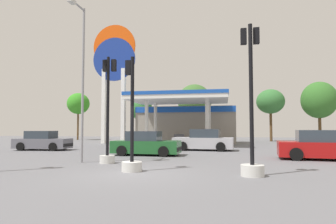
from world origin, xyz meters
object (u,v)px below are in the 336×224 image
at_px(station_pole_sign, 114,67).
at_px(tree_1, 142,110).
at_px(tree_2, 195,101).
at_px(tree_3, 270,102).
at_px(tree_4, 319,100).
at_px(traffic_signal_0, 252,129).
at_px(tree_0, 78,104).
at_px(traffic_signal_2, 132,143).
at_px(traffic_signal_3, 108,126).
at_px(car_0, 321,146).
at_px(car_1, 204,141).
at_px(car_3, 146,144).
at_px(corner_streetlamp, 81,69).
at_px(car_2, 43,141).

height_order(station_pole_sign, tree_1, station_pole_sign).
xyz_separation_m(tree_2, tree_3, (9.71, -0.85, -0.32)).
bearing_deg(tree_4, traffic_signal_0, -110.68).
height_order(tree_0, tree_2, tree_2).
bearing_deg(tree_1, tree_4, 0.72).
relative_size(station_pole_sign, traffic_signal_2, 2.93).
distance_m(traffic_signal_2, traffic_signal_3, 3.06).
relative_size(car_0, tree_3, 0.69).
relative_size(car_1, traffic_signal_0, 0.85).
xyz_separation_m(car_3, traffic_signal_0, (5.66, -6.87, 0.94)).
relative_size(car_0, tree_0, 0.68).
bearing_deg(car_1, tree_1, 119.95).
bearing_deg(traffic_signal_3, traffic_signal_2, -49.98).
height_order(station_pole_sign, tree_0, station_pole_sign).
bearing_deg(corner_streetlamp, traffic_signal_2, -33.19).
xyz_separation_m(traffic_signal_0, corner_streetlamp, (-7.71, 2.41, 2.90)).
bearing_deg(traffic_signal_2, car_1, 79.93).
bearing_deg(tree_1, car_3, -73.30).
bearing_deg(traffic_signal_2, corner_streetlamp, 146.81).
height_order(traffic_signal_0, tree_0, tree_0).
distance_m(tree_0, corner_streetlamp, 28.90).
xyz_separation_m(tree_0, tree_2, (16.56, 0.99, 0.18)).
relative_size(traffic_signal_0, traffic_signal_2, 1.20).
distance_m(car_3, corner_streetlamp, 6.24).
bearing_deg(tree_3, tree_1, 179.66).
height_order(tree_2, tree_4, tree_2).
bearing_deg(station_pole_sign, tree_2, 50.79).
xyz_separation_m(car_0, car_2, (-18.52, 3.41, -0.05)).
height_order(car_3, tree_0, tree_0).
xyz_separation_m(car_3, traffic_signal_3, (-0.71, -4.31, 1.09)).
relative_size(car_1, traffic_signal_2, 1.03).
bearing_deg(car_3, tree_3, 63.48).
height_order(car_2, car_3, car_3).
bearing_deg(traffic_signal_3, tree_2, 86.63).
bearing_deg(car_3, traffic_signal_3, -99.32).
distance_m(station_pole_sign, traffic_signal_3, 19.02).
bearing_deg(tree_0, car_1, -40.87).
bearing_deg(traffic_signal_3, tree_0, 120.69).
bearing_deg(tree_0, tree_1, 1.48).
height_order(traffic_signal_0, tree_3, tree_3).
distance_m(car_0, traffic_signal_3, 11.05).
bearing_deg(station_pole_sign, corner_streetlamp, -73.67).
relative_size(tree_2, tree_4, 1.02).
xyz_separation_m(station_pole_sign, corner_streetlamp, (4.94, -16.85, -3.85)).
xyz_separation_m(car_2, car_3, (8.80, -2.60, 0.01)).
height_order(tree_0, tree_3, tree_0).
height_order(car_1, traffic_signal_0, traffic_signal_0).
bearing_deg(car_1, station_pole_sign, 142.67).
distance_m(station_pole_sign, car_3, 16.17).
height_order(tree_1, tree_4, tree_4).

